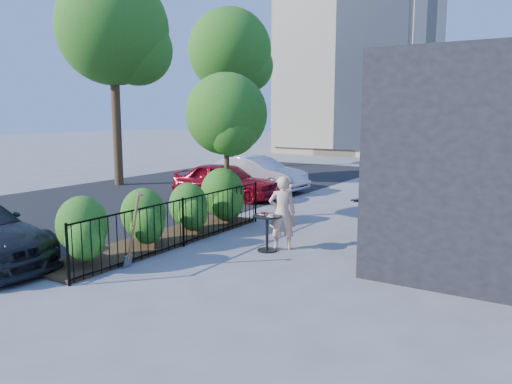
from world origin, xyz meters
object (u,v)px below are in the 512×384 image
Objects in this scene: car_silver at (257,173)px; woman at (282,213)px; shovel at (132,235)px; car_red at (226,181)px; street_tree_far at (230,56)px; street_tree_near at (113,36)px; cafe_table at (267,226)px; patio_tree at (227,119)px.

woman is at bearing -141.83° from car_silver.
shovel reaches higher than car_red.
woman is at bearing -51.35° from street_tree_far.
car_red is (-4.75, 4.57, -0.17)m from woman.
street_tree_near is 7.83m from car_silver.
shovel is at bearing -159.09° from car_silver.
woman reaches higher than shovel.
street_tree_far reaches higher than car_red.
woman reaches higher than car_silver.
woman is at bearing 56.98° from cafe_table.
street_tree_far is 5.17× the size of woman.
shovel is 0.41× the size of car_red.
street_tree_far is 5.44× the size of shovel.
cafe_table is at bearing -144.12° from car_silver.
cafe_table is (10.18, -5.28, -5.38)m from street_tree_near.
car_silver is at bearing 123.44° from cafe_table.
street_tree_far is at bearing 44.03° from car_silver.
street_tree_near is at bearing 152.57° from cafe_table.
woman is (2.68, -1.78, -1.96)m from patio_tree.
car_silver is (-0.12, 2.20, 0.02)m from car_red.
woman is 1.05× the size of shovel.
street_tree_near is at bearing -90.00° from street_tree_far.
street_tree_near reaches higher than shovel.
street_tree_near reaches higher than patio_tree.
cafe_table is 0.55× the size of shovel.
shovel is (8.68, -15.70, -5.25)m from street_tree_far.
cafe_table is at bearing -144.45° from car_red.
shovel is (0.98, -4.50, -2.09)m from patio_tree.
street_tree_near is at bearing -56.60° from woman.
car_red is (5.63, -8.41, -5.29)m from street_tree_far.
car_red is at bearing 133.03° from cafe_table.
woman reaches higher than cafe_table.
car_red is (5.63, -0.41, -5.29)m from street_tree_near.
cafe_table is 0.52× the size of woman.
patio_tree is 1.07× the size of car_red.
car_red is at bearing 126.57° from patio_tree.
street_tree_far reaches higher than patio_tree.
woman is 6.60m from car_red.
street_tree_near is 2.10× the size of car_silver.
car_silver is at bearing -48.41° from street_tree_far.
woman is at bearing -25.63° from street_tree_near.
patio_tree is 5.85m from car_silver.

